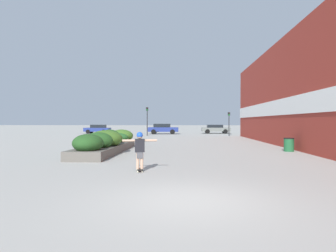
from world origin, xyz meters
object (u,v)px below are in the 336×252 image
at_px(car_center_right, 281,129).
at_px(traffic_light_left, 147,116).
at_px(skateboard, 140,170).
at_px(skateboarder, 140,147).
at_px(car_rightmost, 216,129).
at_px(trash_bin, 289,145).
at_px(traffic_light_right, 229,119).
at_px(car_leftmost, 163,129).
at_px(car_center_left, 98,129).

relative_size(car_center_right, traffic_light_left, 1.14).
bearing_deg(traffic_light_left, skateboard, -83.29).
height_order(skateboarder, car_rightmost, skateboarder).
height_order(trash_bin, traffic_light_right, traffic_light_right).
relative_size(car_leftmost, car_center_right, 1.05).
distance_m(skateboard, car_center_right, 37.95).
bearing_deg(car_center_right, skateboard, -24.93).
bearing_deg(car_leftmost, skateboarder, 2.76).
bearing_deg(trash_bin, skateboarder, -135.58).
bearing_deg(car_leftmost, car_rightmost, 106.36).
distance_m(skateboarder, traffic_light_right, 30.22).
bearing_deg(car_center_left, traffic_light_right, -107.84).
relative_size(trash_bin, car_center_right, 0.20).
bearing_deg(car_leftmost, car_center_left, -97.88).
bearing_deg(traffic_light_right, car_center_right, 31.59).
bearing_deg(trash_bin, car_leftmost, 110.76).
distance_m(skateboarder, car_center_left, 37.60).
relative_size(skateboarder, car_rightmost, 0.31).
bearing_deg(car_center_left, skateboard, -161.13).
bearing_deg(skateboard, traffic_light_left, 85.38).
distance_m(trash_bin, car_rightmost, 28.51).
height_order(trash_bin, traffic_light_left, traffic_light_left).
xyz_separation_m(trash_bin, traffic_light_left, (-11.58, 20.43, 2.14)).
relative_size(car_center_left, car_rightmost, 0.89).
height_order(skateboarder, car_center_right, skateboarder).
xyz_separation_m(car_center_left, traffic_light_right, (19.73, -6.35, 1.43)).
distance_m(skateboard, trash_bin, 11.53).
height_order(traffic_light_left, traffic_light_right, traffic_light_left).
bearing_deg(skateboarder, car_center_right, 53.74).
relative_size(skateboard, car_leftmost, 0.14).
bearing_deg(car_rightmost, traffic_light_right, 8.10).
bearing_deg(skateboarder, traffic_light_right, 64.16).
bearing_deg(car_leftmost, car_center_right, 90.93).
bearing_deg(car_center_left, car_center_right, -92.38).
height_order(skateboard, trash_bin, trash_bin).
bearing_deg(skateboard, traffic_light_right, 64.16).
distance_m(skateboard, traffic_light_right, 30.26).
height_order(skateboard, car_leftmost, car_leftmost).
bearing_deg(traffic_light_right, car_leftmost, 152.02).
distance_m(trash_bin, car_center_left, 34.25).
bearing_deg(car_center_right, car_leftmost, -89.07).
relative_size(car_leftmost, car_rightmost, 1.02).
height_order(skateboarder, car_leftmost, car_leftmost).
bearing_deg(skateboarder, trash_bin, 33.09).
bearing_deg(traffic_light_left, car_leftmost, 73.12).
relative_size(traffic_light_left, traffic_light_right, 1.21).
height_order(skateboarder, trash_bin, skateboarder).
bearing_deg(skateboarder, car_center_left, 97.54).
relative_size(car_center_left, traffic_light_left, 1.05).
xyz_separation_m(skateboard, traffic_light_left, (-3.35, 28.50, 2.50)).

